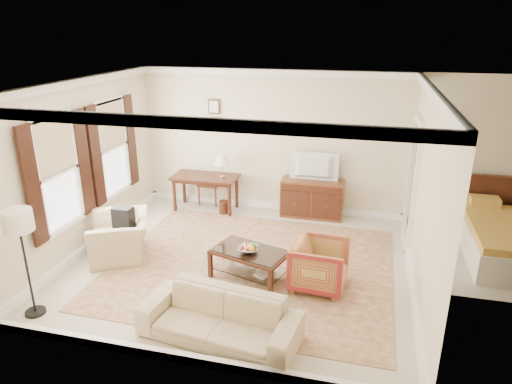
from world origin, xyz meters
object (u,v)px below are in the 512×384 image
at_px(tv, 314,158).
at_px(sofa, 219,311).
at_px(coffee_table, 250,257).
at_px(club_armchair, 120,230).
at_px(writing_desk, 205,181).
at_px(sideboard, 312,198).
at_px(striped_armchair, 319,263).

distance_m(tv, sofa, 4.27).
xyz_separation_m(coffee_table, club_armchair, (-2.30, 0.18, 0.11)).
height_order(writing_desk, tv, tv).
bearing_deg(coffee_table, sofa, -89.97).
relative_size(sideboard, striped_armchair, 1.54).
xyz_separation_m(writing_desk, coffee_table, (1.62, -2.50, -0.27)).
xyz_separation_m(club_armchair, sofa, (2.30, -1.67, -0.08)).
height_order(sideboard, sofa, sofa).
relative_size(writing_desk, tv, 1.47).
bearing_deg(striped_armchair, sofa, 148.38).
bearing_deg(sideboard, tv, -90.00).
height_order(club_armchair, sofa, club_armchair).
bearing_deg(sideboard, sofa, -98.30).
relative_size(sideboard, sofa, 0.63).
xyz_separation_m(writing_desk, striped_armchair, (2.68, -2.50, -0.23)).
height_order(coffee_table, club_armchair, club_armchair).
distance_m(writing_desk, striped_armchair, 3.67).
bearing_deg(writing_desk, coffee_table, -57.09).
xyz_separation_m(tv, coffee_table, (-0.61, -2.65, -0.87)).
distance_m(tv, coffee_table, 2.86).
height_order(tv, coffee_table, tv).
height_order(tv, sofa, tv).
relative_size(sideboard, coffee_table, 0.98).
relative_size(tv, coffee_table, 0.73).
distance_m(sideboard, striped_armchair, 2.71).
distance_m(coffee_table, club_armchair, 2.31).
height_order(striped_armchair, club_armchair, club_armchair).
height_order(sideboard, striped_armchair, striped_armchair).
bearing_deg(sideboard, striped_armchair, -80.33).
distance_m(tv, club_armchair, 3.90).
bearing_deg(club_armchair, striped_armchair, 60.33).
xyz_separation_m(coffee_table, sofa, (0.00, -1.49, 0.02)).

